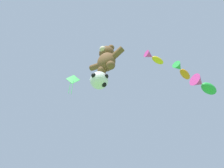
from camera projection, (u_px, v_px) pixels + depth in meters
name	position (u px, v px, depth m)	size (l,w,h in m)	color
teddy_bear_kite	(106.00, 59.00, 14.96)	(2.49, 1.09, 2.52)	brown
soccer_ball_kite	(99.00, 80.00, 13.99)	(1.14, 1.14, 1.05)	white
fish_kite_goldfin	(153.00, 58.00, 16.61)	(0.97, 1.50, 0.53)	yellow
fish_kite_tangerine	(182.00, 71.00, 17.15)	(0.73, 1.67, 0.62)	orange
fish_kite_emerald	(204.00, 85.00, 18.69)	(1.61, 2.40, 1.02)	green
diamond_kite	(73.00, 81.00, 17.70)	(0.78, 0.71, 2.31)	green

